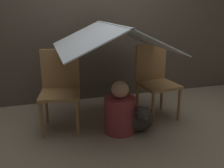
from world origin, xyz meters
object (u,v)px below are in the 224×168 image
(chair_right, at_px, (155,78))
(dog, at_px, (139,118))
(chair_left, at_px, (60,87))
(person_front, at_px, (120,112))

(chair_right, height_order, dog, chair_right)
(chair_left, bearing_deg, person_front, -17.40)
(chair_left, height_order, chair_right, same)
(dog, bearing_deg, person_front, 160.21)
(chair_left, bearing_deg, dog, -15.65)
(chair_right, distance_m, dog, 0.61)
(chair_right, relative_size, person_front, 1.51)
(person_front, xyz_separation_m, dog, (0.20, -0.07, -0.07))
(chair_left, relative_size, dog, 2.38)
(chair_left, height_order, person_front, chair_left)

